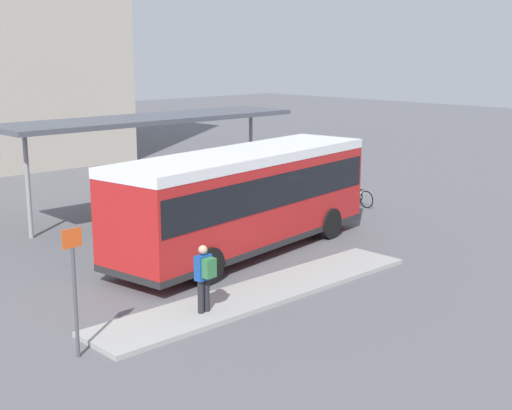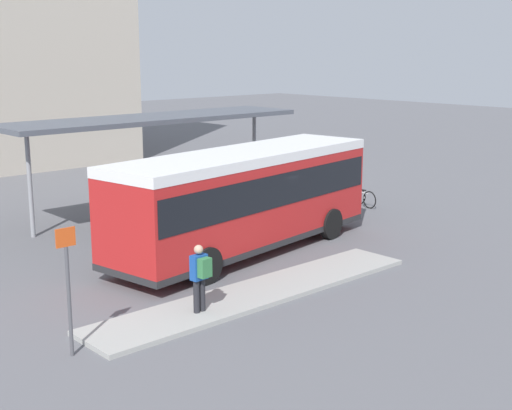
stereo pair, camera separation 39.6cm
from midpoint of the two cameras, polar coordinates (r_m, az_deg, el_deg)
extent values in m
plane|color=#5B5B60|center=(22.94, -0.43, -3.76)|extent=(120.00, 120.00, 0.00)
cube|color=#9E9E99|center=(19.00, 0.82, -7.03)|extent=(10.15, 1.80, 0.12)
cube|color=red|center=(22.50, -0.44, 0.66)|extent=(10.31, 4.02, 2.91)
cube|color=white|center=(22.27, -0.45, 3.94)|extent=(10.33, 4.05, 0.30)
cube|color=black|center=(22.43, -0.44, 1.53)|extent=(10.11, 4.02, 1.02)
cube|color=black|center=(26.42, 6.50, 3.09)|extent=(0.43, 2.37, 1.12)
cube|color=#28282B|center=(22.82, -0.43, -2.68)|extent=(10.32, 4.03, 0.20)
cylinder|color=black|center=(25.91, 1.83, -0.67)|extent=(1.09, 0.43, 1.06)
cylinder|color=black|center=(24.52, 6.47, -1.50)|extent=(1.09, 0.43, 1.06)
cylinder|color=black|center=(21.46, -8.34, -3.57)|extent=(1.09, 0.43, 1.06)
cylinder|color=black|center=(19.75, -3.42, -4.86)|extent=(1.09, 0.43, 1.06)
cylinder|color=#232328|center=(17.37, -4.13, -7.31)|extent=(0.15, 0.15, 0.82)
cylinder|color=#232328|center=(17.48, -3.68, -7.17)|extent=(0.15, 0.15, 0.82)
cube|color=#194799|center=(17.20, -3.94, -4.98)|extent=(0.42, 0.25, 0.62)
cube|color=#337542|center=(17.04, -3.46, -5.03)|extent=(0.32, 0.22, 0.47)
sphere|color=tan|center=(17.07, -3.96, -3.57)|extent=(0.22, 0.22, 0.22)
torus|color=black|center=(30.12, 8.10, 0.72)|extent=(0.11, 0.72, 0.72)
torus|color=black|center=(29.46, 9.45, 0.41)|extent=(0.11, 0.72, 0.72)
cylinder|color=silver|center=(29.74, 8.78, 1.01)|extent=(0.10, 0.76, 0.04)
cylinder|color=silver|center=(29.63, 9.02, 0.84)|extent=(0.04, 0.04, 0.35)
cube|color=black|center=(29.60, 9.03, 1.18)|extent=(0.09, 0.19, 0.04)
cylinder|color=silver|center=(29.99, 8.25, 1.29)|extent=(0.48, 0.07, 0.03)
torus|color=black|center=(30.61, 6.91, 0.95)|extent=(0.16, 0.73, 0.74)
torus|color=black|center=(30.11, 8.53, 0.71)|extent=(0.16, 0.73, 0.74)
cylinder|color=orange|center=(30.31, 7.72, 1.28)|extent=(0.16, 0.78, 0.04)
cylinder|color=orange|center=(30.23, 8.01, 1.13)|extent=(0.04, 0.04, 0.36)
cube|color=black|center=(30.19, 8.02, 1.46)|extent=(0.10, 0.19, 0.04)
cylinder|color=orange|center=(30.49, 7.08, 1.53)|extent=(0.48, 0.11, 0.03)
torus|color=black|center=(31.41, 6.27, 1.25)|extent=(0.10, 0.73, 0.73)
torus|color=black|center=(30.73, 7.56, 0.97)|extent=(0.10, 0.73, 0.73)
cylinder|color=gold|center=(31.02, 6.92, 1.54)|extent=(0.09, 0.77, 0.04)
cylinder|color=gold|center=(30.91, 7.15, 1.39)|extent=(0.04, 0.04, 0.36)
cube|color=black|center=(30.88, 7.16, 1.71)|extent=(0.08, 0.18, 0.04)
cylinder|color=gold|center=(31.28, 6.41, 1.81)|extent=(0.48, 0.07, 0.03)
cube|color=#4C515B|center=(27.76, -7.73, 6.87)|extent=(12.20, 3.00, 0.18)
cylinder|color=gray|center=(25.46, -17.22, 1.55)|extent=(0.16, 0.16, 3.67)
cylinder|color=gray|center=(31.22, 0.22, 4.01)|extent=(0.16, 0.16, 3.67)
cylinder|color=slate|center=(27.07, -2.48, -0.67)|extent=(0.63, 0.63, 0.54)
sphere|color=#337F38|center=(26.95, -2.49, 0.46)|extent=(0.73, 0.73, 0.73)
cylinder|color=#4C4C51|center=(15.46, -14.00, -7.54)|extent=(0.08, 0.08, 2.40)
cube|color=#D84C19|center=(15.05, -14.28, -2.52)|extent=(0.44, 0.03, 0.40)
camera|label=1|loc=(0.20, -89.51, 0.11)|focal=50.00mm
camera|label=2|loc=(0.20, 90.49, -0.11)|focal=50.00mm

